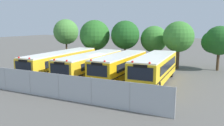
% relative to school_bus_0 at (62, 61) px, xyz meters
% --- Properties ---
extents(ground_plane, '(160.00, 160.00, 0.00)m').
position_rel_school_bus_0_xyz_m(ground_plane, '(5.55, 0.00, -1.35)').
color(ground_plane, '#595651').
extents(school_bus_0, '(2.50, 11.65, 2.55)m').
position_rel_school_bus_0_xyz_m(school_bus_0, '(0.00, 0.00, 0.00)').
color(school_bus_0, yellow).
rests_on(school_bus_0, ground_plane).
extents(school_bus_1, '(2.76, 10.89, 2.50)m').
position_rel_school_bus_0_xyz_m(school_bus_1, '(3.82, 0.22, -0.03)').
color(school_bus_1, yellow).
rests_on(school_bus_1, ground_plane).
extents(school_bus_2, '(2.61, 9.79, 2.63)m').
position_rel_school_bus_0_xyz_m(school_bus_2, '(7.36, 0.08, 0.04)').
color(school_bus_2, yellow).
rests_on(school_bus_2, ground_plane).
extents(school_bus_3, '(2.68, 9.81, 2.75)m').
position_rel_school_bus_0_xyz_m(school_bus_3, '(10.94, 0.12, 0.10)').
color(school_bus_3, yellow).
rests_on(school_bus_3, ground_plane).
extents(tree_0, '(4.01, 4.01, 6.43)m').
position_rel_school_bus_0_xyz_m(tree_0, '(-6.07, 9.17, 3.09)').
color(tree_0, '#4C3823').
rests_on(tree_0, ground_plane).
extents(tree_1, '(4.43, 4.43, 6.23)m').
position_rel_school_bus_0_xyz_m(tree_1, '(-0.32, 8.18, 2.59)').
color(tree_1, '#4C3823').
rests_on(tree_1, ground_plane).
extents(tree_2, '(4.00, 4.00, 6.12)m').
position_rel_school_bus_0_xyz_m(tree_2, '(4.35, 8.73, 2.85)').
color(tree_2, '#4C3823').
rests_on(tree_2, ground_plane).
extents(tree_3, '(3.73, 3.73, 5.39)m').
position_rel_school_bus_0_xyz_m(tree_3, '(8.24, 10.32, 2.19)').
color(tree_3, '#4C3823').
rests_on(tree_3, ground_plane).
extents(tree_4, '(3.83, 3.83, 5.97)m').
position_rel_school_bus_0_xyz_m(tree_4, '(11.73, 8.20, 2.73)').
color(tree_4, '#4C3823').
rests_on(tree_4, ground_plane).
extents(tree_5, '(3.82, 3.50, 5.41)m').
position_rel_school_bus_0_xyz_m(tree_5, '(16.21, 9.17, 2.23)').
color(tree_5, '#4C3823').
rests_on(tree_5, ground_plane).
extents(chainlink_fence, '(16.96, 0.07, 1.95)m').
position_rel_school_bus_0_xyz_m(chainlink_fence, '(5.75, -7.83, -0.34)').
color(chainlink_fence, '#9EA0A3').
rests_on(chainlink_fence, ground_plane).
extents(traffic_cone, '(0.38, 0.38, 0.50)m').
position_rel_school_bus_0_xyz_m(traffic_cone, '(3.75, -6.86, -1.10)').
color(traffic_cone, '#EA5914').
rests_on(traffic_cone, ground_plane).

